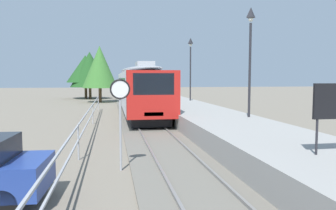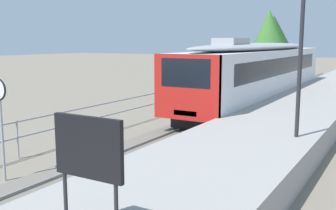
{
  "view_description": "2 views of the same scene",
  "coord_description": "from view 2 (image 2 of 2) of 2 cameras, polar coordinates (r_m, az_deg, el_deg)",
  "views": [
    {
      "loc": [
        -2.14,
        0.42,
        2.83
      ],
      "look_at": [
        0.4,
        15.22,
        1.6
      ],
      "focal_mm": 35.18,
      "sensor_mm": 36.0,
      "label": 1
    },
    {
      "loc": [
        7.17,
        3.69,
        3.74
      ],
      "look_at": [
        0.4,
        15.22,
        1.6
      ],
      "focal_mm": 42.81,
      "sensor_mm": 36.0,
      "label": 2
    }
  ],
  "objects": [
    {
      "name": "ground_plane",
      "position": [
        21.27,
        1.35,
        -1.04
      ],
      "size": [
        160.0,
        160.0,
        0.0
      ],
      "primitive_type": "plane",
      "color": "slate"
    },
    {
      "name": "track_rails",
      "position": [
        20.01,
        8.89,
        -1.69
      ],
      "size": [
        3.2,
        60.0,
        0.14
      ],
      "color": "#6B665B",
      "rests_on": "ground"
    },
    {
      "name": "commuter_train",
      "position": [
        23.84,
        12.9,
        5.02
      ],
      "size": [
        2.82,
        18.53,
        3.74
      ],
      "color": "silver",
      "rests_on": "track_rails"
    },
    {
      "name": "station_platform",
      "position": [
        19.01,
        18.06,
        -1.33
      ],
      "size": [
        3.9,
        60.0,
        0.9
      ],
      "primitive_type": "cube",
      "color": "#999691",
      "rests_on": "ground"
    },
    {
      "name": "platform_lamp_mid_platform",
      "position": [
        12.35,
        18.65,
        12.73
      ],
      "size": [
        0.34,
        0.34,
        5.35
      ],
      "color": "#232328",
      "rests_on": "station_platform"
    },
    {
      "name": "platform_notice_board",
      "position": [
        5.81,
        -11.29,
        -6.55
      ],
      "size": [
        1.2,
        0.08,
        1.8
      ],
      "color": "#232328",
      "rests_on": "station_platform"
    },
    {
      "name": "carpark_fence",
      "position": [
        13.66,
        -20.7,
        -3.46
      ],
      "size": [
        0.06,
        36.06,
        1.25
      ],
      "color": "#9EA0A5",
      "rests_on": "ground"
    },
    {
      "name": "tree_behind_carpark",
      "position": [
        45.47,
        14.24,
        9.26
      ],
      "size": [
        5.17,
        5.17,
        5.97
      ],
      "color": "brown",
      "rests_on": "ground"
    },
    {
      "name": "tree_behind_station_far",
      "position": [
        37.5,
        14.15,
        9.41
      ],
      "size": [
        4.09,
        4.09,
        6.57
      ],
      "color": "brown",
      "rests_on": "ground"
    },
    {
      "name": "tree_distant_left",
      "position": [
        44.73,
        14.77,
        9.14
      ],
      "size": [
        5.28,
        5.28,
        6.42
      ],
      "color": "brown",
      "rests_on": "ground"
    }
  ]
}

